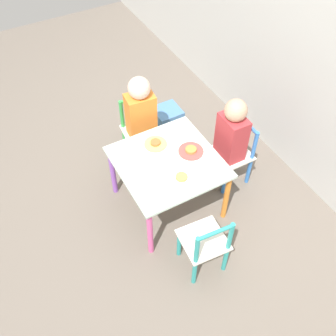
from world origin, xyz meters
The scene contains 11 objects.
ground_plane centered at (0.00, 0.00, 0.00)m, with size 6.00×6.00×0.00m, color #6B6056.
kids_table centered at (0.00, 0.00, 0.39)m, with size 0.63×0.63×0.45m.
chair_green centered at (-0.53, 0.05, 0.25)m, with size 0.28×0.28×0.51m.
chair_blue centered at (0.01, 0.53, 0.25)m, with size 0.26×0.26×0.51m.
chair_teal centered at (0.53, -0.04, 0.25)m, with size 0.28×0.28×0.51m.
child_left centered at (-0.47, 0.05, 0.45)m, with size 0.22×0.21×0.76m.
child_back centered at (0.01, 0.47, 0.44)m, with size 0.20×0.21×0.75m.
plate_left centered at (-0.17, 0.00, 0.46)m, with size 0.15×0.15×0.03m.
plate_back centered at (0.00, 0.17, 0.46)m, with size 0.16×0.16×0.03m.
plate_right centered at (0.17, 0.00, 0.46)m, with size 0.16×0.16×0.03m.
storage_bin centered at (-0.74, 0.41, 0.08)m, with size 0.21×0.22×0.15m.
Camera 1 is at (1.47, -0.82, 2.29)m, focal length 42.00 mm.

